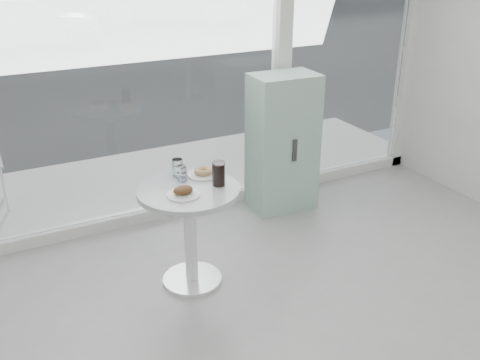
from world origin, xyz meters
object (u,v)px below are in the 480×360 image
car_white (19,20)px  plate_donut (204,173)px  main_table (190,216)px  water_tumbler_b (178,168)px  plate_fritter (184,192)px  cola_glass (219,174)px  water_tumbler_a (182,174)px  mint_cabinet (283,143)px

car_white → plate_donut: car_white is taller
main_table → water_tumbler_b: (0.02, 0.24, 0.28)m
plate_fritter → plate_donut: bearing=44.4°
car_white → cola_glass: size_ratio=21.63×
water_tumbler_a → cola_glass: size_ratio=0.64×
plate_donut → water_tumbler_b: bearing=153.0°
main_table → cola_glass: cola_glass is taller
water_tumbler_a → water_tumbler_b: bearing=86.4°
car_white → cola_glass: 10.72m
plate_donut → cola_glass: bearing=-82.5°
main_table → plate_fritter: size_ratio=3.44×
mint_cabinet → plate_donut: bearing=-147.1°
plate_fritter → water_tumbler_a: size_ratio=2.00×
main_table → car_white: 10.67m
main_table → cola_glass: 0.37m
plate_donut → plate_fritter: bearing=-135.6°
mint_cabinet → water_tumbler_b: (-1.23, -0.54, 0.19)m
main_table → plate_fritter: plate_fritter is taller
mint_cabinet → plate_donut: mint_cabinet is taller
mint_cabinet → water_tumbler_a: mint_cabinet is taller
plate_donut → water_tumbler_a: size_ratio=2.09×
cola_glass → plate_donut: bearing=97.5°
water_tumbler_a → plate_fritter: bearing=-109.0°
mint_cabinet → water_tumbler_b: size_ratio=10.15×
water_tumbler_a → water_tumbler_b: (0.01, 0.10, 0.01)m
plate_donut → cola_glass: size_ratio=1.34×
mint_cabinet → water_tumbler_a: bearing=-150.2°
plate_fritter → water_tumbler_b: 0.35m
main_table → mint_cabinet: (1.24, 0.78, 0.09)m
cola_glass → car_white: bearing=90.7°
water_tumbler_b → mint_cabinet: bearing=23.7°
main_table → plate_donut: (0.18, 0.16, 0.24)m
plate_fritter → car_white: bearing=89.2°
main_table → plate_donut: size_ratio=3.30×
water_tumbler_b → cola_glass: bearing=-56.1°
mint_cabinet → water_tumbler_a: size_ratio=11.42×
plate_donut → cola_glass: cola_glass is taller
mint_cabinet → plate_fritter: bearing=-144.0°
water_tumbler_a → plate_donut: bearing=4.8°
main_table → water_tumbler_b: water_tumbler_b is taller
car_white → water_tumbler_b: car_white is taller
mint_cabinet → plate_fritter: size_ratio=5.70×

